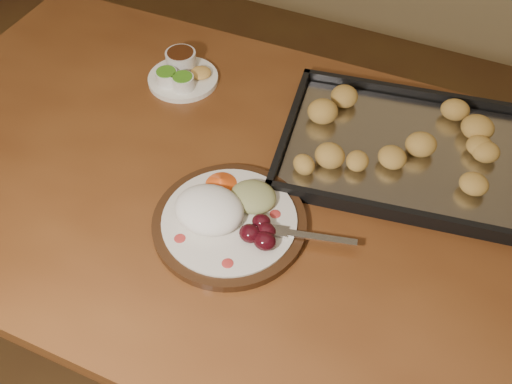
% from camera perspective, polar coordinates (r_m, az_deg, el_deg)
% --- Properties ---
extents(dining_table, '(1.52, 0.93, 0.75)m').
position_cam_1_polar(dining_table, '(1.21, -2.41, -1.58)').
color(dining_table, brown).
rests_on(dining_table, ground).
extents(dinner_plate, '(0.37, 0.28, 0.07)m').
position_cam_1_polar(dinner_plate, '(1.05, -2.91, -2.41)').
color(dinner_plate, '#311B0D').
rests_on(dinner_plate, dining_table).
extents(condiment_saucer, '(0.16, 0.16, 0.06)m').
position_cam_1_polar(condiment_saucer, '(1.36, -7.45, 11.72)').
color(condiment_saucer, white).
rests_on(condiment_saucer, dining_table).
extents(baking_tray, '(0.55, 0.45, 0.05)m').
position_cam_1_polar(baking_tray, '(1.21, 14.64, 4.27)').
color(baking_tray, black).
rests_on(baking_tray, dining_table).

